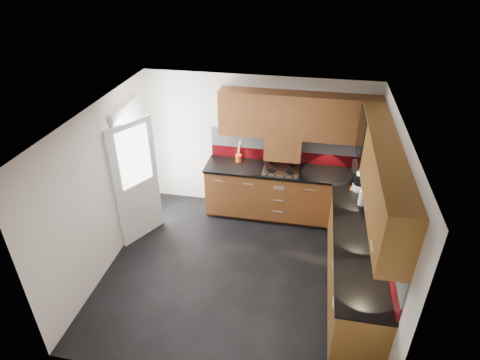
% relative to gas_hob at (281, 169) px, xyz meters
% --- Properties ---
extents(room, '(4.00, 3.80, 2.64)m').
position_rel_gas_hob_xyz_m(room, '(-0.45, -1.47, 0.54)').
color(room, black).
extents(base_cabinets, '(2.70, 3.20, 0.95)m').
position_rel_gas_hob_xyz_m(base_cabinets, '(0.62, -0.75, -0.52)').
color(base_cabinets, '#582E13').
rests_on(base_cabinets, room).
extents(countertop, '(2.72, 3.22, 0.04)m').
position_rel_gas_hob_xyz_m(countertop, '(0.60, -0.77, -0.04)').
color(countertop, black).
rests_on(countertop, base_cabinets).
extents(backsplash, '(2.70, 3.20, 0.54)m').
position_rel_gas_hob_xyz_m(backsplash, '(0.83, -0.54, 0.25)').
color(backsplash, maroon).
rests_on(backsplash, countertop).
extents(upper_cabinets, '(2.50, 3.20, 0.72)m').
position_rel_gas_hob_xyz_m(upper_cabinets, '(0.78, -0.69, 0.88)').
color(upper_cabinets, '#582E13').
rests_on(upper_cabinets, room).
extents(extractor_hood, '(0.60, 0.33, 0.40)m').
position_rel_gas_hob_xyz_m(extractor_hood, '(0.00, 0.17, 0.32)').
color(extractor_hood, '#582E13').
rests_on(extractor_hood, room).
extents(glass_cabinet, '(0.32, 0.80, 0.66)m').
position_rel_gas_hob_xyz_m(glass_cabinet, '(1.26, -0.40, 0.91)').
color(glass_cabinet, black).
rests_on(glass_cabinet, room).
extents(back_door, '(0.42, 1.19, 2.04)m').
position_rel_gas_hob_xyz_m(back_door, '(-2.23, -0.72, 0.08)').
color(back_door, white).
rests_on(back_door, room).
extents(gas_hob, '(0.59, 0.52, 0.05)m').
position_rel_gas_hob_xyz_m(gas_hob, '(0.00, 0.00, 0.00)').
color(gas_hob, silver).
rests_on(gas_hob, countertop).
extents(utensil_pot, '(0.11, 0.11, 0.38)m').
position_rel_gas_hob_xyz_m(utensil_pot, '(-0.74, 0.16, 0.07)').
color(utensil_pot, '#D74114').
rests_on(utensil_pot, countertop).
extents(toaster, '(0.33, 0.28, 0.21)m').
position_rel_gas_hob_xyz_m(toaster, '(1.30, 0.19, 0.09)').
color(toaster, silver).
rests_on(toaster, countertop).
extents(food_processor, '(0.19, 0.19, 0.31)m').
position_rel_gas_hob_xyz_m(food_processor, '(1.21, -0.39, 0.13)').
color(food_processor, white).
rests_on(food_processor, countertop).
extents(paper_towel, '(0.11, 0.11, 0.22)m').
position_rel_gas_hob_xyz_m(paper_towel, '(1.23, -0.79, 0.10)').
color(paper_towel, white).
rests_on(paper_towel, countertop).
extents(orange_cloth, '(0.15, 0.13, 0.01)m').
position_rel_gas_hob_xyz_m(orange_cloth, '(1.16, -0.39, -0.01)').
color(orange_cloth, '#DD5818').
rests_on(orange_cloth, countertop).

